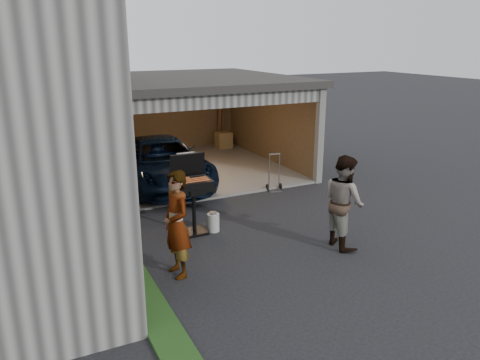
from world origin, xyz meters
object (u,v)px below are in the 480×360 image
object	(u,v)px
minivan	(161,164)
man	(344,201)
propane_tank	(213,222)
hand_truck	(274,183)
bbq_grill	(193,188)
plywood_panel	(114,238)
woman	(177,225)

from	to	relation	value
minivan	man	distance (m)	5.79
propane_tank	hand_truck	size ratio (longest dim) A/B	0.38
bbq_grill	plywood_panel	size ratio (longest dim) A/B	1.78
minivan	woman	world-z (taller)	woman
hand_truck	minivan	bearing A→B (deg)	159.14
woman	man	xyz separation A→B (m)	(3.34, -0.27, -0.02)
woman	plywood_panel	bearing A→B (deg)	-144.02
man	propane_tank	size ratio (longest dim) A/B	4.73
propane_tank	man	bearing A→B (deg)	-41.44
woman	bbq_grill	distance (m)	1.88
plywood_panel	hand_truck	distance (m)	5.38
woman	bbq_grill	size ratio (longest dim) A/B	1.12
man	plywood_panel	xyz separation A→B (m)	(-4.23, 1.28, -0.46)
minivan	woman	size ratio (longest dim) A/B	2.43
woman	propane_tank	xyz separation A→B (m)	(1.31, 1.52, -0.75)
hand_truck	propane_tank	bearing A→B (deg)	-131.93
bbq_grill	hand_truck	bearing A→B (deg)	30.18
propane_tank	hand_truck	xyz separation A→B (m)	(2.61, 1.88, 0.00)
minivan	bbq_grill	xyz separation A→B (m)	(-0.37, -3.48, 0.36)
minivan	hand_truck	distance (m)	3.19
minivan	man	xyz separation A→B (m)	(2.06, -5.40, 0.29)
woman	plywood_panel	size ratio (longest dim) A/B	2.00
bbq_grill	man	bearing A→B (deg)	-38.20
minivan	man	size ratio (longest dim) A/B	2.48
minivan	hand_truck	bearing A→B (deg)	-31.11
minivan	woman	bearing A→B (deg)	-101.92
minivan	hand_truck	world-z (taller)	minivan
bbq_grill	propane_tank	bearing A→B (deg)	-16.88
propane_tank	plywood_panel	size ratio (longest dim) A/B	0.42
hand_truck	plywood_panel	bearing A→B (deg)	-141.22
minivan	bbq_grill	size ratio (longest dim) A/B	2.73
minivan	propane_tank	xyz separation A→B (m)	(0.03, -3.61, -0.44)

